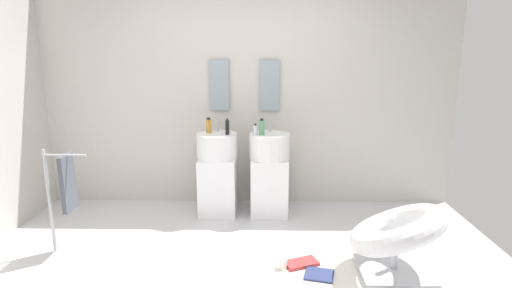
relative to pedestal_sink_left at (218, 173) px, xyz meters
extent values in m
cube|color=silver|center=(0.28, -1.22, -0.49)|extent=(4.80, 3.60, 0.04)
cube|color=beige|center=(0.28, 0.43, 0.83)|extent=(4.80, 0.10, 2.60)
cube|color=white|center=(0.00, 0.00, -0.15)|extent=(0.40, 0.40, 0.64)
cylinder|color=white|center=(0.00, 0.00, 0.30)|extent=(0.43, 0.43, 0.27)
cylinder|color=#B7BABF|center=(0.00, 0.12, 0.49)|extent=(0.02, 0.02, 0.10)
cube|color=white|center=(0.57, 0.00, -0.15)|extent=(0.40, 0.40, 0.64)
cylinder|color=white|center=(0.57, 0.00, 0.30)|extent=(0.43, 0.43, 0.27)
cylinder|color=#B7BABF|center=(0.57, 0.12, 0.49)|extent=(0.02, 0.02, 0.10)
cube|color=#8C9EA8|center=(0.00, 0.36, 0.92)|extent=(0.22, 0.03, 0.57)
cube|color=#8C9EA8|center=(0.57, 0.36, 0.92)|extent=(0.22, 0.03, 0.57)
cube|color=#B7BABF|center=(1.56, -1.26, -0.44)|extent=(0.56, 0.50, 0.06)
cylinder|color=#B7BABF|center=(1.56, -1.26, -0.27)|extent=(0.05, 0.05, 0.34)
torus|color=white|center=(1.56, -1.26, -0.07)|extent=(1.08, 1.07, 0.49)
cylinder|color=#B7BABF|center=(-1.38, -0.91, 0.00)|extent=(0.03, 0.03, 0.95)
cylinder|color=#B7BABF|center=(-1.20, -0.91, 0.43)|extent=(0.36, 0.02, 0.02)
cube|color=#4C515B|center=(-1.20, -0.91, 0.18)|extent=(0.04, 0.22, 0.50)
cube|color=white|center=(0.80, -1.26, -0.47)|extent=(1.00, 0.68, 0.01)
cube|color=navy|center=(0.95, -1.30, -0.45)|extent=(0.27, 0.24, 0.02)
cube|color=#B73838|center=(0.83, -1.13, -0.45)|extent=(0.31, 0.25, 0.03)
cylinder|color=white|center=(0.66, -1.19, -0.42)|extent=(0.07, 0.07, 0.09)
cylinder|color=white|center=(-0.10, 0.08, 0.51)|extent=(0.05, 0.05, 0.14)
cylinder|color=black|center=(-0.10, 0.08, 0.59)|extent=(0.03, 0.03, 0.02)
cylinder|color=#59996B|center=(0.48, -0.06, 0.51)|extent=(0.06, 0.06, 0.15)
cylinder|color=black|center=(0.48, -0.06, 0.60)|extent=(0.03, 0.03, 0.02)
cylinder|color=#C68C38|center=(-0.09, 0.05, 0.51)|extent=(0.06, 0.06, 0.14)
cylinder|color=black|center=(-0.09, 0.05, 0.59)|extent=(0.03, 0.03, 0.02)
cylinder|color=silver|center=(0.42, -0.06, 0.49)|extent=(0.04, 0.04, 0.10)
cylinder|color=black|center=(0.42, -0.06, 0.55)|extent=(0.02, 0.02, 0.02)
cylinder|color=black|center=(0.12, -0.05, 0.51)|extent=(0.04, 0.04, 0.15)
cylinder|color=black|center=(0.12, -0.05, 0.60)|extent=(0.02, 0.02, 0.02)
camera|label=1|loc=(0.50, -4.22, 1.30)|focal=28.27mm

